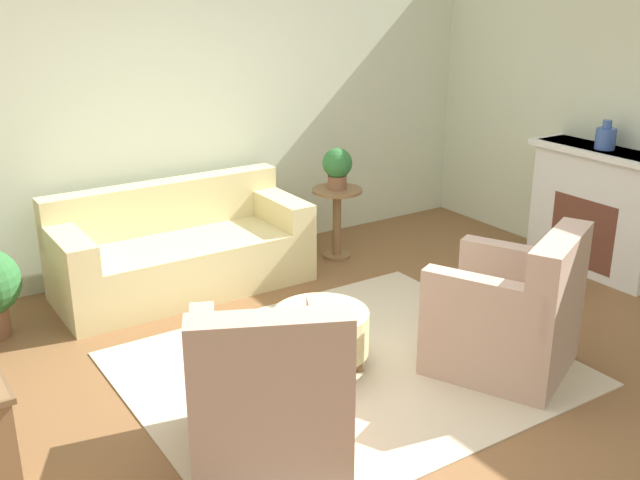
{
  "coord_description": "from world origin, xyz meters",
  "views": [
    {
      "loc": [
        -2.63,
        -3.69,
        2.57
      ],
      "look_at": [
        0.15,
        0.55,
        0.75
      ],
      "focal_mm": 42.0,
      "sensor_mm": 36.0,
      "label": 1
    }
  ],
  "objects": [
    {
      "name": "rug",
      "position": [
        0.0,
        0.0,
        0.01
      ],
      "size": [
        2.83,
        2.37,
        0.01
      ],
      "color": "beige",
      "rests_on": "ground_plane"
    },
    {
      "name": "ottoman_table",
      "position": [
        -0.13,
        0.11,
        0.28
      ],
      "size": [
        0.65,
        0.65,
        0.42
      ],
      "color": "beige",
      "rests_on": "rug"
    },
    {
      "name": "armchair_left",
      "position": [
        -0.94,
        -0.59,
        0.38
      ],
      "size": [
        1.11,
        1.14,
        1.0
      ],
      "color": "tan",
      "rests_on": "rug"
    },
    {
      "name": "couch",
      "position": [
        -0.36,
        1.94,
        0.32
      ],
      "size": [
        2.12,
        0.89,
        0.88
      ],
      "color": "beige",
      "rests_on": "ground_plane"
    },
    {
      "name": "potted_plant_on_side_table",
      "position": [
        1.17,
        1.82,
        0.89
      ],
      "size": [
        0.28,
        0.28,
        0.38
      ],
      "color": "brown",
      "rests_on": "side_table"
    },
    {
      "name": "armchair_right",
      "position": [
        0.94,
        -0.59,
        0.38
      ],
      "size": [
        1.11,
        1.14,
        1.0
      ],
      "color": "tan",
      "rests_on": "rug"
    },
    {
      "name": "wall_back",
      "position": [
        0.0,
        2.55,
        1.4
      ],
      "size": [
        8.97,
        0.12,
        2.8
      ],
      "color": "beige",
      "rests_on": "ground_plane"
    },
    {
      "name": "ground_plane",
      "position": [
        0.0,
        0.0,
        0.0
      ],
      "size": [
        16.0,
        16.0,
        0.0
      ],
      "primitive_type": "plane",
      "color": "brown"
    },
    {
      "name": "fireplace",
      "position": [
        2.92,
        0.27,
        0.59
      ],
      "size": [
        0.44,
        1.31,
        1.13
      ],
      "color": "white",
      "rests_on": "ground_plane"
    },
    {
      "name": "vase_mantel_near",
      "position": [
        2.9,
        0.27,
        1.23
      ],
      "size": [
        0.17,
        0.17,
        0.25
      ],
      "color": "#38569E",
      "rests_on": "fireplace"
    },
    {
      "name": "side_table",
      "position": [
        1.17,
        1.82,
        0.45
      ],
      "size": [
        0.47,
        0.47,
        0.68
      ],
      "color": "olive",
      "rests_on": "ground_plane"
    }
  ]
}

